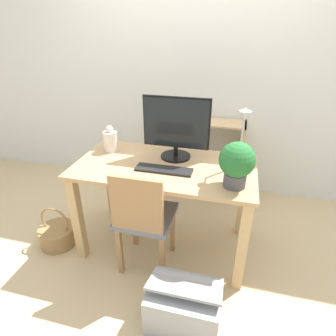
{
  "coord_description": "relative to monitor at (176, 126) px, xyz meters",
  "views": [
    {
      "loc": [
        0.49,
        -1.81,
        1.71
      ],
      "look_at": [
        0.0,
        0.1,
        0.69
      ],
      "focal_mm": 30.0,
      "sensor_mm": 36.0,
      "label": 1
    }
  ],
  "objects": [
    {
      "name": "chair",
      "position": [
        -0.13,
        -0.45,
        -0.54
      ],
      "size": [
        0.4,
        0.4,
        0.86
      ],
      "rotation": [
        0.0,
        0.0,
        -0.01
      ],
      "color": "slate",
      "rests_on": "ground_plane"
    },
    {
      "name": "keyboard",
      "position": [
        -0.03,
        -0.25,
        -0.25
      ],
      "size": [
        0.41,
        0.12,
        0.02
      ],
      "color": "black",
      "rests_on": "desk"
    },
    {
      "name": "potted_plant",
      "position": [
        0.47,
        -0.34,
        -0.09
      ],
      "size": [
        0.23,
        0.23,
        0.3
      ],
      "color": "#4C4C51",
      "rests_on": "desk"
    },
    {
      "name": "desk_lamp",
      "position": [
        0.49,
        -0.1,
        0.02
      ],
      "size": [
        0.1,
        0.19,
        0.45
      ],
      "color": "#B7B7BC",
      "rests_on": "desk"
    },
    {
      "name": "bookshelf",
      "position": [
        -0.09,
        0.77,
        -0.64
      ],
      "size": [
        0.92,
        0.28,
        0.83
      ],
      "color": "tan",
      "rests_on": "ground_plane"
    },
    {
      "name": "desk",
      "position": [
        -0.05,
        -0.16,
        -0.4
      ],
      "size": [
        1.34,
        0.72,
        0.76
      ],
      "color": "tan",
      "rests_on": "ground_plane"
    },
    {
      "name": "storage_box",
      "position": [
        0.25,
        -0.84,
        -0.87
      ],
      "size": [
        0.45,
        0.34,
        0.34
      ],
      "color": "#999EA3",
      "rests_on": "ground_plane"
    },
    {
      "name": "basket",
      "position": [
        -0.94,
        -0.39,
        -0.93
      ],
      "size": [
        0.3,
        0.3,
        0.37
      ],
      "color": "#997547",
      "rests_on": "ground_plane"
    },
    {
      "name": "wall_back",
      "position": [
        -0.05,
        0.95,
        0.28
      ],
      "size": [
        8.0,
        0.05,
        2.6
      ],
      "color": "silver",
      "rests_on": "ground_plane"
    },
    {
      "name": "vase",
      "position": [
        -0.55,
        -0.01,
        -0.16
      ],
      "size": [
        0.11,
        0.11,
        0.22
      ],
      "color": "silver",
      "rests_on": "desk"
    },
    {
      "name": "monitor",
      "position": [
        0.0,
        0.0,
        0.0
      ],
      "size": [
        0.51,
        0.23,
        0.48
      ],
      "color": "black",
      "rests_on": "desk"
    },
    {
      "name": "ground_plane",
      "position": [
        -0.05,
        -0.16,
        -1.02
      ],
      "size": [
        10.0,
        10.0,
        0.0
      ],
      "primitive_type": "plane",
      "color": "#CCB284"
    }
  ]
}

